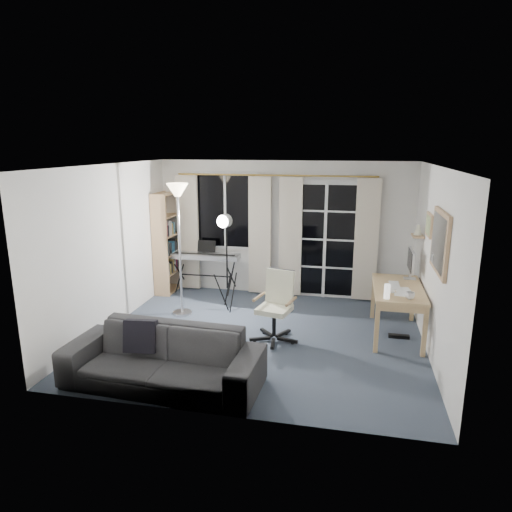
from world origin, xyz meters
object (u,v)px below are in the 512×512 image
Objects in this scene: monitor at (411,261)px; mug at (410,295)px; torchiere_lamp at (178,210)px; studio_light at (225,232)px; office_chair at (277,299)px; sofa at (162,349)px; desk at (398,293)px; keyboard_piano at (205,257)px; bookshelf at (167,244)px.

mug is at bearing -95.84° from monitor.
studio_light is at bearing 25.25° from torchiere_lamp.
monitor is at bearing 38.29° from office_chair.
monitor is at bearing 43.25° from sofa.
mug is at bearing -78.72° from desk.
sofa is (0.55, -3.25, -0.25)m from keyboard_piano.
sofa is (0.60, -2.16, -1.25)m from torchiere_lamp.
bookshelf is 4.48m from mug.
bookshelf reaches higher than studio_light.
office_chair is 2.09m from monitor.
bookshelf is at bearing 114.48° from sofa.
office_chair is (1.00, -0.91, -0.74)m from studio_light.
bookshelf is at bearing 155.89° from office_chair.
studio_light reaches higher than desk.
bookshelf is 15.53× the size of mug.
office_chair is at bearing 59.01° from sofa.
torchiere_lamp is 3.58m from mug.
monitor is (3.45, -0.79, 0.30)m from keyboard_piano.
torchiere_lamp is 2.15× the size of office_chair.
monitor is at bearing -11.34° from bookshelf.
desk is 3.36m from sofa.
desk is (3.25, -1.24, -0.06)m from keyboard_piano.
studio_light is 2.77m from desk.
monitor is (4.20, -0.86, 0.12)m from bookshelf.
bookshelf is 3.59m from sofa.
keyboard_piano is 10.64× the size of mug.
monitor reaches higher than sofa.
office_chair is at bearing -20.00° from torchiere_lamp.
keyboard_piano is 1.29× the size of office_chair.
mug is 3.19m from sofa.
monitor is 3.83m from sofa.
keyboard_piano reaches higher than desk.
studio_light is (0.65, 0.31, -0.38)m from torchiere_lamp.
keyboard_piano is 3.78m from mug.
desk is at bearing -17.89° from bookshelf.
bookshelf reaches higher than office_chair.
torchiere_lamp is 1.47m from keyboard_piano.
monitor is at bearing -13.89° from keyboard_piano.
mug is at bearing -23.58° from bookshelf.
bookshelf is 1.36× the size of desk.
desk is (3.30, -0.16, -1.05)m from torchiere_lamp.
sofa is at bearing -75.70° from studio_light.
mug is (1.74, -0.06, 0.21)m from office_chair.
office_chair reaches higher than mug.
studio_light is at bearing 150.26° from office_chair.
bookshelf is at bearing 174.13° from keyboard_piano.
bookshelf reaches higher than desk.
torchiere_lamp reaches higher than sofa.
studio_light is 13.83× the size of mug.
desk is (2.65, -0.47, -0.68)m from studio_light.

